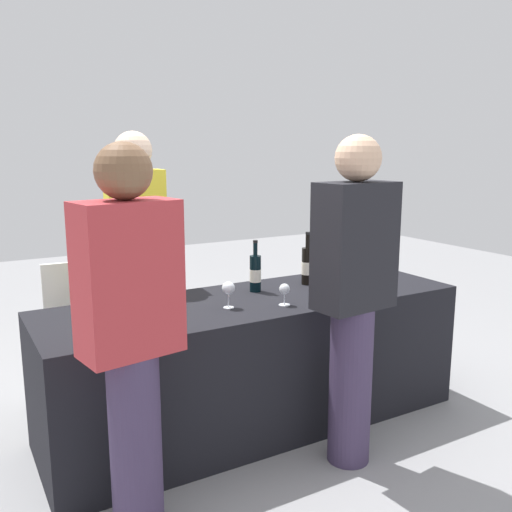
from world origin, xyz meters
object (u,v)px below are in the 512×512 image
(wine_bottle_1, at_px, (255,273))
(wine_glass_3, at_px, (285,290))
(wine_glass_0, at_px, (127,309))
(wine_glass_1, at_px, (144,306))
(wine_bottle_3, at_px, (313,262))
(wine_glass_2, at_px, (228,289))
(wine_bottle_0, at_px, (156,286))
(guest_1, at_px, (354,291))
(wine_bottle_4, at_px, (346,264))
(guest_0, at_px, (131,334))
(server_pouring, at_px, (137,255))
(menu_board, at_px, (89,329))
(wine_bottle_2, at_px, (307,265))

(wine_bottle_1, distance_m, wine_glass_3, 0.35)
(wine_glass_0, bearing_deg, wine_glass_1, 3.56)
(wine_bottle_3, distance_m, wine_glass_0, 1.39)
(wine_glass_0, xyz_separation_m, wine_glass_2, (0.58, 0.06, 0.01))
(wine_bottle_3, xyz_separation_m, wine_glass_0, (-1.35, -0.35, -0.03))
(wine_glass_2, bearing_deg, wine_bottle_0, 142.63)
(wine_bottle_1, relative_size, guest_1, 0.19)
(wine_bottle_4, height_order, guest_1, guest_1)
(guest_0, height_order, guest_1, guest_1)
(wine_glass_3, bearing_deg, wine_bottle_3, 39.67)
(server_pouring, bearing_deg, wine_glass_3, 128.36)
(wine_bottle_0, bearing_deg, wine_bottle_4, -3.31)
(guest_1, bearing_deg, wine_glass_3, 105.94)
(guest_0, bearing_deg, guest_1, -8.75)
(wine_bottle_3, distance_m, server_pouring, 1.13)
(wine_bottle_0, distance_m, guest_1, 1.08)
(wine_glass_1, bearing_deg, wine_bottle_3, 15.32)
(wine_bottle_4, height_order, wine_glass_2, wine_bottle_4)
(wine_bottle_0, distance_m, wine_bottle_1, 0.63)
(wine_glass_0, height_order, guest_0, guest_0)
(wine_glass_2, bearing_deg, wine_glass_3, -20.19)
(wine_glass_1, height_order, guest_1, guest_1)
(wine_bottle_1, height_order, server_pouring, server_pouring)
(wine_bottle_0, relative_size, wine_glass_2, 2.05)
(wine_glass_2, height_order, wine_glass_3, wine_glass_2)
(wine_bottle_3, bearing_deg, wine_bottle_4, -32.75)
(wine_glass_2, distance_m, wine_glass_3, 0.31)
(wine_glass_2, relative_size, menu_board, 0.16)
(wine_glass_3, bearing_deg, wine_bottle_2, 40.97)
(wine_glass_1, distance_m, wine_glass_3, 0.79)
(guest_0, bearing_deg, wine_bottle_3, 19.33)
(wine_bottle_0, relative_size, menu_board, 0.33)
(wine_bottle_0, relative_size, wine_bottle_1, 0.96)
(wine_bottle_1, xyz_separation_m, menu_board, (-0.84, 0.73, -0.43))
(wine_glass_0, bearing_deg, server_pouring, 68.63)
(wine_glass_2, bearing_deg, wine_bottle_4, 10.38)
(server_pouring, height_order, menu_board, server_pouring)
(wine_bottle_2, relative_size, guest_1, 0.20)
(wine_bottle_2, height_order, wine_glass_1, wine_bottle_2)
(wine_bottle_2, bearing_deg, wine_glass_2, -161.28)
(wine_bottle_4, xyz_separation_m, wine_glass_0, (-1.53, -0.24, -0.02))
(wine_glass_1, bearing_deg, wine_bottle_2, 13.80)
(wine_bottle_0, xyz_separation_m, guest_0, (-0.38, -0.77, 0.02))
(wine_bottle_0, xyz_separation_m, wine_glass_2, (0.32, -0.25, -0.00))
(wine_bottle_1, bearing_deg, wine_glass_1, -159.69)
(wine_glass_0, xyz_separation_m, server_pouring, (0.31, 0.80, 0.10))
(wine_glass_3, xyz_separation_m, server_pouring, (-0.56, 0.85, 0.11))
(wine_bottle_0, distance_m, wine_glass_0, 0.40)
(wine_bottle_3, xyz_separation_m, wine_bottle_4, (0.18, -0.11, -0.01))
(wine_bottle_3, bearing_deg, wine_bottle_2, -146.75)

